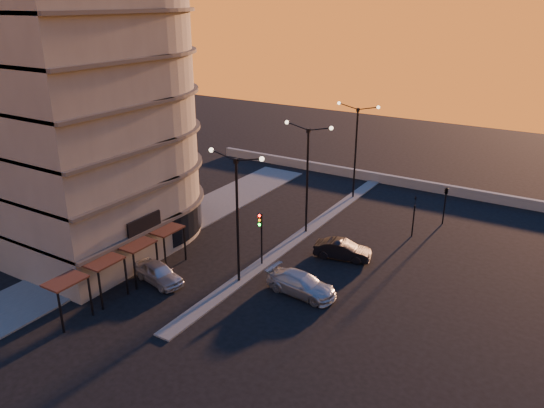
{
  "coord_description": "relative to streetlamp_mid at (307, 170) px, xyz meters",
  "views": [
    {
      "loc": [
        19.37,
        -26.9,
        18.71
      ],
      "look_at": [
        -0.21,
        4.8,
        4.28
      ],
      "focal_mm": 35.0,
      "sensor_mm": 36.0,
      "label": 1
    }
  ],
  "objects": [
    {
      "name": "sidewalk_west",
      "position": [
        -10.5,
        -6.0,
        -5.53
      ],
      "size": [
        5.0,
        40.0,
        0.12
      ],
      "primitive_type": "cube",
      "color": "#51514E",
      "rests_on": "ground"
    },
    {
      "name": "median",
      "position": [
        0.0,
        0.0,
        -5.53
      ],
      "size": [
        1.2,
        36.0,
        0.12
      ],
      "primitive_type": "cube",
      "color": "#51514E",
      "rests_on": "ground"
    },
    {
      "name": "ground",
      "position": [
        0.0,
        -10.0,
        -5.59
      ],
      "size": [
        120.0,
        120.0,
        0.0
      ],
      "primitive_type": "plane",
      "color": "black",
      "rests_on": "ground"
    },
    {
      "name": "streetlamp_mid",
      "position": [
        0.0,
        0.0,
        0.0
      ],
      "size": [
        4.32,
        0.32,
        9.51
      ],
      "color": "black",
      "rests_on": "ground"
    },
    {
      "name": "traffic_light_main",
      "position": [
        0.0,
        -7.13,
        -2.7
      ],
      "size": [
        0.28,
        0.44,
        4.25
      ],
      "color": "black",
      "rests_on": "ground"
    },
    {
      "name": "building",
      "position": [
        -14.0,
        -9.97,
        6.32
      ],
      "size": [
        14.35,
        17.08,
        25.0
      ],
      "color": "#68635C",
      "rests_on": "ground"
    },
    {
      "name": "signal_east_b",
      "position": [
        9.5,
        8.0,
        -2.49
      ],
      "size": [
        0.42,
        1.99,
        3.6
      ],
      "color": "black",
      "rests_on": "ground"
    },
    {
      "name": "signal_east_a",
      "position": [
        8.0,
        4.0,
        -3.66
      ],
      "size": [
        0.13,
        0.16,
        3.6
      ],
      "color": "black",
      "rests_on": "ground"
    },
    {
      "name": "car_sedan",
      "position": [
        4.7,
        -2.82,
        -4.88
      ],
      "size": [
        4.57,
        2.37,
        1.43
      ],
      "primitive_type": "imported",
      "rotation": [
        0.0,
        0.0,
        1.78
      ],
      "color": "black",
      "rests_on": "ground"
    },
    {
      "name": "car_hatchback",
      "position": [
        -4.79,
        -13.02,
        -4.87
      ],
      "size": [
        4.52,
        2.6,
        1.45
      ],
      "primitive_type": "imported",
      "rotation": [
        0.0,
        0.0,
        1.35
      ],
      "color": "#AFB1B7",
      "rests_on": "ground"
    },
    {
      "name": "streetlamp_far",
      "position": [
        0.0,
        10.0,
        0.0
      ],
      "size": [
        4.32,
        0.32,
        9.51
      ],
      "color": "black",
      "rests_on": "ground"
    },
    {
      "name": "car_wagon",
      "position": [
        4.54,
        -9.11,
        -4.86
      ],
      "size": [
        5.18,
        2.45,
        1.46
      ],
      "primitive_type": "imported",
      "rotation": [
        0.0,
        0.0,
        1.49
      ],
      "color": "#A3A7AB",
      "rests_on": "ground"
    },
    {
      "name": "parapet",
      "position": [
        2.0,
        16.0,
        -5.09
      ],
      "size": [
        44.0,
        0.5,
        1.0
      ],
      "primitive_type": "cube",
      "color": "slate",
      "rests_on": "ground"
    },
    {
      "name": "streetlamp_near",
      "position": [
        0.0,
        -10.0,
        0.0
      ],
      "size": [
        4.32,
        0.32,
        9.51
      ],
      "color": "black",
      "rests_on": "ground"
    }
  ]
}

